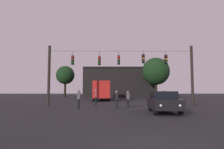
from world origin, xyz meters
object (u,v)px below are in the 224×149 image
pedestrian_near_bus (165,97)px  pedestrian_crossing_right (79,98)px  tree_behind_building (156,71)px  tree_left_silhouette (65,75)px  pedestrian_crossing_left (96,96)px  pedestrian_trailing (117,99)px  city_bus (102,89)px  car_near_right (163,101)px  pedestrian_crossing_center (128,98)px

pedestrian_near_bus → pedestrian_crossing_right: bearing=-159.3°
pedestrian_near_bus → tree_behind_building: 21.74m
tree_left_silhouette → tree_behind_building: size_ratio=0.92×
pedestrian_crossing_left → pedestrian_trailing: pedestrian_crossing_left is taller
city_bus → car_near_right: city_bus is taller
car_near_right → tree_behind_building: size_ratio=0.53×
city_bus → tree_behind_building: 13.82m
car_near_right → pedestrian_near_bus: size_ratio=2.67×
car_near_right → tree_left_silhouette: (-15.09, 36.20, 4.63)m
city_bus → tree_left_silhouette: tree_left_silhouette is taller
pedestrian_crossing_center → tree_left_silhouette: 34.57m
pedestrian_crossing_left → pedestrian_crossing_center: pedestrian_crossing_left is taller
car_near_right → tree_left_silhouette: bearing=112.6°
pedestrian_near_bus → pedestrian_crossing_left: bearing=174.2°
city_bus → car_near_right: 20.48m
pedestrian_near_bus → tree_left_silhouette: 34.45m
pedestrian_crossing_right → car_near_right: bearing=-27.1°
city_bus → pedestrian_trailing: (2.03, -16.55, -0.99)m
city_bus → pedestrian_crossing_left: 12.54m
city_bus → pedestrian_near_bus: city_bus is taller
pedestrian_crossing_center → tree_behind_building: (7.77, 22.96, 4.72)m
pedestrian_crossing_left → pedestrian_crossing_right: pedestrian_crossing_left is taller
tree_left_silhouette → pedestrian_crossing_right: bearing=-75.4°
pedestrian_near_bus → pedestrian_trailing: size_ratio=1.06×
city_bus → tree_left_silhouette: (-9.81, 16.44, 3.56)m
pedestrian_crossing_left → tree_left_silhouette: (-9.73, 28.94, 4.45)m
pedestrian_crossing_right → pedestrian_near_bus: pedestrian_crossing_right is taller
pedestrian_crossing_left → pedestrian_near_bus: bearing=-5.8°
city_bus → pedestrian_crossing_left: size_ratio=6.41×
city_bus → car_near_right: (5.28, -19.76, -1.07)m
pedestrian_crossing_center → pedestrian_near_bus: pedestrian_near_bus is taller
pedestrian_crossing_left → pedestrian_trailing: (2.11, -4.04, -0.11)m
tree_left_silhouette → pedestrian_trailing: bearing=-70.3°
car_near_right → tree_left_silhouette: 39.49m
car_near_right → pedestrian_near_bus: (1.83, 6.53, 0.14)m
tree_behind_building → pedestrian_crossing_center: bearing=-108.7°
pedestrian_crossing_right → tree_behind_building: tree_behind_building is taller
pedestrian_trailing → car_near_right: bearing=-44.6°
tree_left_silhouette → pedestrian_near_bus: bearing=-60.3°
car_near_right → pedestrian_trailing: 4.57m
pedestrian_crossing_left → tree_behind_building: (10.97, 20.17, 4.60)m
pedestrian_crossing_left → pedestrian_crossing_right: 4.08m
pedestrian_crossing_right → city_bus: bearing=85.5°
pedestrian_near_bus → tree_left_silhouette: (-16.91, 29.67, 4.49)m
tree_left_silhouette → tree_behind_building: bearing=-23.0°
pedestrian_crossing_left → city_bus: bearing=89.6°
pedestrian_crossing_center → pedestrian_trailing: (-1.09, -1.25, 0.02)m
pedestrian_trailing → tree_left_silhouette: bearing=109.7°
city_bus → pedestrian_crossing_center: 15.64m
pedestrian_crossing_center → pedestrian_trailing: 1.66m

